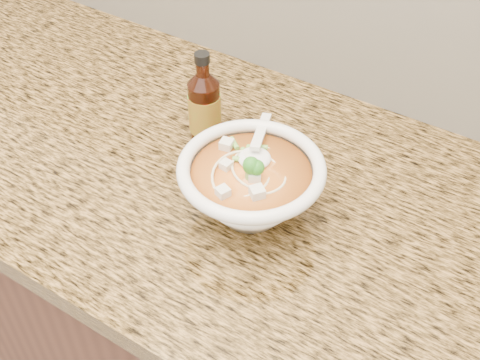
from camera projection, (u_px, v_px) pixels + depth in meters
The scene contains 4 objects.
cabinet at pixel (208, 312), 1.37m from camera, with size 4.00×0.65×0.86m, color #33180F.
counter_slab at pixel (199, 166), 1.06m from camera, with size 4.00×0.68×0.04m, color olive.
soup_bowl at pixel (251, 187), 0.91m from camera, with size 0.22×0.25×0.12m.
hot_sauce_bottle at pixel (204, 108), 1.04m from camera, with size 0.06×0.06×0.17m.
Camera 1 is at (0.48, 1.05, 1.59)m, focal length 45.00 mm.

